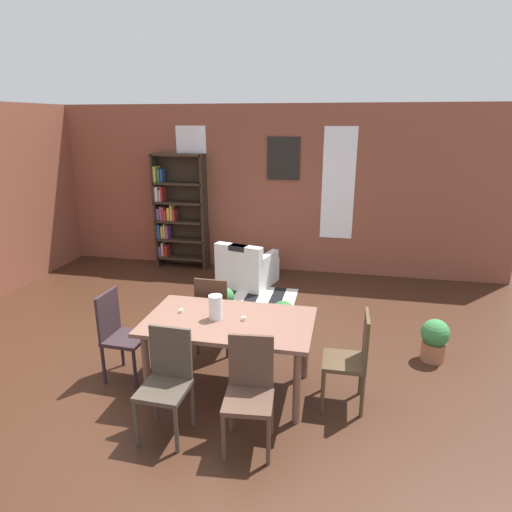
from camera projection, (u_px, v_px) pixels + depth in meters
The scene contains 20 objects.
ground_plane at pixel (200, 371), 4.81m from camera, with size 9.67×9.67×0.00m, color #3A2115.
back_wall_brick at pixel (264, 190), 7.80m from camera, with size 8.44×0.12×2.90m, color brown.
window_pane_0 at pixel (193, 180), 7.95m from camera, with size 0.55×0.02×1.89m, color white.
window_pane_1 at pixel (338, 184), 7.44m from camera, with size 0.55×0.02×1.89m, color white.
dining_table at pixel (229, 328), 4.31m from camera, with size 1.64×0.96×0.78m.
vase_on_table at pixel (216, 307), 4.27m from camera, with size 0.13×0.13×0.24m, color silver.
tealight_candle_0 at pixel (181, 311), 4.43m from camera, with size 0.04×0.04×0.03m, color silver.
tealight_candle_1 at pixel (244, 319), 4.26m from camera, with size 0.04×0.04×0.04m, color silver.
dining_chair_head_right at pixel (352, 357), 4.12m from camera, with size 0.41×0.41×0.95m.
dining_chair_near_right at pixel (250, 389), 3.63m from camera, with size 0.44×0.44×0.95m.
dining_chair_far_left at pixel (214, 312), 5.09m from camera, with size 0.41×0.41×0.95m.
dining_chair_head_left at pixel (119, 332), 4.59m from camera, with size 0.42×0.42×0.95m.
dining_chair_near_left at pixel (167, 379), 3.77m from camera, with size 0.41×0.41×0.95m.
bookshelf_tall at pixel (177, 212), 8.00m from camera, with size 0.95×0.30×2.07m.
armchair_white at pixel (247, 269), 7.28m from camera, with size 0.97×0.97×0.75m.
potted_plant_by_shelf at pixel (435, 339), 4.98m from camera, with size 0.31×0.31×0.50m.
potted_plant_corner at pixel (283, 316), 5.60m from camera, with size 0.32×0.32×0.45m.
potted_plant_window at pixel (225, 302), 6.04m from camera, with size 0.25×0.25×0.45m.
striped_rug at pixel (247, 295), 6.90m from camera, with size 1.54×0.84×0.01m.
framed_picture at pixel (283, 158), 7.50m from camera, with size 0.56×0.03×0.72m, color black.
Camera 1 is at (1.46, -4.00, 2.64)m, focal length 30.80 mm.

